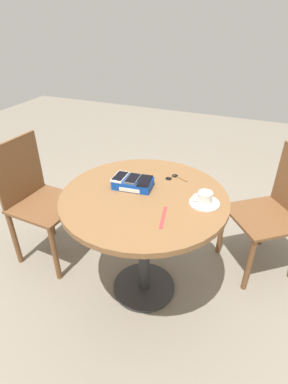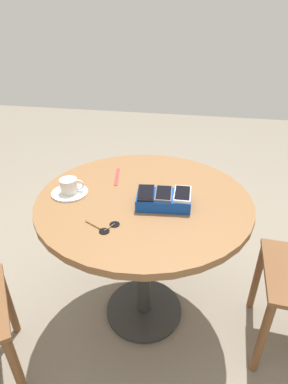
{
  "view_description": "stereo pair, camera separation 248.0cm",
  "coord_description": "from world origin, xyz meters",
  "px_view_note": "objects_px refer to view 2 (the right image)",
  "views": [
    {
      "loc": [
        0.52,
        -1.27,
        1.59
      ],
      "look_at": [
        0.0,
        0.0,
        0.75
      ],
      "focal_mm": 28.0,
      "sensor_mm": 36.0,
      "label": 1
    },
    {
      "loc": [
        -0.22,
        1.08,
        1.38
      ],
      "look_at": [
        0.0,
        0.0,
        0.75
      ],
      "focal_mm": 28.0,
      "sensor_mm": 36.0,
      "label": 2
    }
  ],
  "objects_px": {
    "sunglasses": "(107,227)",
    "phone_black": "(146,193)",
    "phone_white": "(182,194)",
    "phone_gray": "(164,193)",
    "phone_box": "(163,200)",
    "lanyard_strap": "(117,177)",
    "saucer": "(70,193)",
    "coffee_cup": "(69,185)",
    "round_table": "(144,220)"
  },
  "relations": [
    {
      "from": "saucer",
      "to": "sunglasses",
      "type": "xyz_separation_m",
      "value": [
        -0.24,
        0.21,
        -0.0
      ]
    },
    {
      "from": "round_table",
      "to": "phone_white",
      "type": "bearing_deg",
      "value": 164.14
    },
    {
      "from": "sunglasses",
      "to": "lanyard_strap",
      "type": "bearing_deg",
      "value": -79.05
    },
    {
      "from": "round_table",
      "to": "saucer",
      "type": "distance_m",
      "value": 0.35
    },
    {
      "from": "round_table",
      "to": "phone_black",
      "type": "distance_m",
      "value": 0.19
    },
    {
      "from": "round_table",
      "to": "coffee_cup",
      "type": "distance_m",
      "value": 0.36
    },
    {
      "from": "phone_box",
      "to": "sunglasses",
      "type": "bearing_deg",
      "value": 47.44
    },
    {
      "from": "phone_black",
      "to": "lanyard_strap",
      "type": "bearing_deg",
      "value": -49.45
    },
    {
      "from": "lanyard_strap",
      "to": "phone_white",
      "type": "bearing_deg",
      "value": 148.74
    },
    {
      "from": "saucer",
      "to": "coffee_cup",
      "type": "xyz_separation_m",
      "value": [
        -0.0,
        -0.0,
        0.04
      ]
    },
    {
      "from": "phone_box",
      "to": "phone_gray",
      "type": "bearing_deg",
      "value": -108.68
    },
    {
      "from": "sunglasses",
      "to": "phone_black",
      "type": "bearing_deg",
      "value": -119.63
    },
    {
      "from": "sunglasses",
      "to": "phone_box",
      "type": "bearing_deg",
      "value": -132.56
    },
    {
      "from": "phone_box",
      "to": "coffee_cup",
      "type": "height_order",
      "value": "coffee_cup"
    },
    {
      "from": "phone_white",
      "to": "phone_gray",
      "type": "xyz_separation_m",
      "value": [
        0.07,
        0.01,
        -0.0
      ]
    },
    {
      "from": "lanyard_strap",
      "to": "coffee_cup",
      "type": "bearing_deg",
      "value": 51.12
    },
    {
      "from": "phone_gray",
      "to": "saucer",
      "type": "height_order",
      "value": "phone_gray"
    },
    {
      "from": "phone_white",
      "to": "sunglasses",
      "type": "distance_m",
      "value": 0.33
    },
    {
      "from": "lanyard_strap",
      "to": "round_table",
      "type": "bearing_deg",
      "value": 136.97
    },
    {
      "from": "phone_black",
      "to": "coffee_cup",
      "type": "distance_m",
      "value": 0.34
    },
    {
      "from": "round_table",
      "to": "phone_gray",
      "type": "relative_size",
      "value": 7.28
    },
    {
      "from": "phone_black",
      "to": "coffee_cup",
      "type": "bearing_deg",
      "value": -3.66
    },
    {
      "from": "phone_black",
      "to": "sunglasses",
      "type": "bearing_deg",
      "value": 60.37
    },
    {
      "from": "lanyard_strap",
      "to": "sunglasses",
      "type": "distance_m",
      "value": 0.41
    },
    {
      "from": "phone_box",
      "to": "sunglasses",
      "type": "height_order",
      "value": "phone_box"
    },
    {
      "from": "round_table",
      "to": "phone_box",
      "type": "bearing_deg",
      "value": 147.98
    },
    {
      "from": "coffee_cup",
      "to": "sunglasses",
      "type": "distance_m",
      "value": 0.32
    },
    {
      "from": "round_table",
      "to": "phone_gray",
      "type": "xyz_separation_m",
      "value": [
        -0.09,
        0.06,
        0.18
      ]
    },
    {
      "from": "phone_black",
      "to": "sunglasses",
      "type": "distance_m",
      "value": 0.22
    },
    {
      "from": "phone_gray",
      "to": "coffee_cup",
      "type": "xyz_separation_m",
      "value": [
        0.41,
        -0.02,
        -0.02
      ]
    },
    {
      "from": "phone_box",
      "to": "lanyard_strap",
      "type": "height_order",
      "value": "phone_box"
    },
    {
      "from": "sunglasses",
      "to": "round_table",
      "type": "bearing_deg",
      "value": -109.02
    },
    {
      "from": "round_table",
      "to": "lanyard_strap",
      "type": "distance_m",
      "value": 0.26
    },
    {
      "from": "phone_white",
      "to": "phone_box",
      "type": "bearing_deg",
      "value": 7.44
    },
    {
      "from": "phone_box",
      "to": "phone_black",
      "type": "distance_m",
      "value": 0.08
    },
    {
      "from": "saucer",
      "to": "coffee_cup",
      "type": "relative_size",
      "value": 1.57
    },
    {
      "from": "phone_white",
      "to": "phone_gray",
      "type": "height_order",
      "value": "phone_white"
    },
    {
      "from": "round_table",
      "to": "phone_white",
      "type": "relative_size",
      "value": 7.26
    },
    {
      "from": "phone_white",
      "to": "coffee_cup",
      "type": "relative_size",
      "value": 1.26
    },
    {
      "from": "round_table",
      "to": "coffee_cup",
      "type": "height_order",
      "value": "coffee_cup"
    },
    {
      "from": "round_table",
      "to": "phone_gray",
      "type": "height_order",
      "value": "phone_gray"
    },
    {
      "from": "phone_black",
      "to": "saucer",
      "type": "relative_size",
      "value": 0.86
    },
    {
      "from": "phone_black",
      "to": "saucer",
      "type": "xyz_separation_m",
      "value": [
        0.34,
        -0.02,
        -0.05
      ]
    },
    {
      "from": "phone_white",
      "to": "saucer",
      "type": "distance_m",
      "value": 0.49
    },
    {
      "from": "saucer",
      "to": "lanyard_strap",
      "type": "distance_m",
      "value": 0.25
    },
    {
      "from": "saucer",
      "to": "sunglasses",
      "type": "distance_m",
      "value": 0.31
    },
    {
      "from": "round_table",
      "to": "coffee_cup",
      "type": "relative_size",
      "value": 9.16
    },
    {
      "from": "phone_box",
      "to": "phone_black",
      "type": "height_order",
      "value": "phone_black"
    },
    {
      "from": "phone_box",
      "to": "saucer",
      "type": "relative_size",
      "value": 1.44
    },
    {
      "from": "phone_box",
      "to": "phone_black",
      "type": "bearing_deg",
      "value": 4.52
    }
  ]
}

